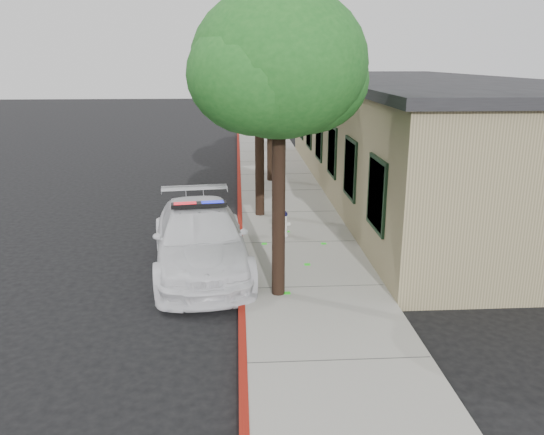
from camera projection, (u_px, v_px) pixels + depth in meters
The scene contains 9 objects.
ground at pixel (239, 295), 11.75m from camera, with size 120.00×120.00×0.00m, color black.
sidewalk at pixel (297, 244), 14.70m from camera, with size 3.20×60.00×0.15m, color #9B978D.
red_curb at pixel (240, 245), 14.60m from camera, with size 0.14×60.00×0.16m, color maroon.
clapboard_building at pixel (417, 136), 20.17m from camera, with size 7.30×20.89×4.24m.
police_car at pixel (200, 238), 12.98m from camera, with size 2.79×5.57×1.67m.
fire_hydrant at pixel (283, 223), 15.09m from camera, with size 0.43×0.37×0.74m.
street_tree_near at pixel (280, 70), 10.19m from camera, with size 3.49×3.33×6.10m.
street_tree_mid at pixel (260, 54), 15.92m from camera, with size 3.66×3.40×6.48m.
street_tree_far at pixel (271, 70), 20.87m from camera, with size 3.23×3.04×5.75m.
Camera 1 is at (0.04, -10.83, 4.92)m, focal length 35.90 mm.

